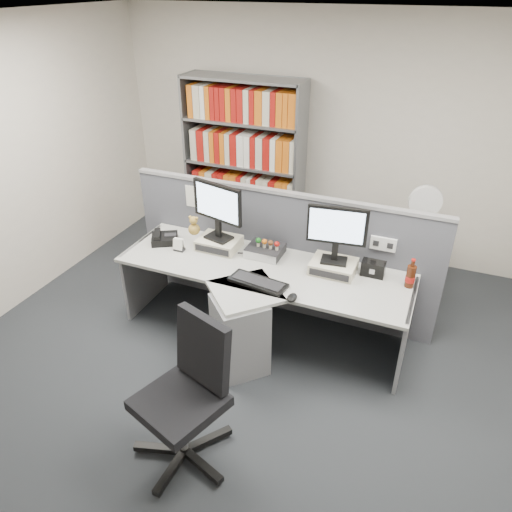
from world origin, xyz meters
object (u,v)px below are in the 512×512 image
at_px(desk_fan, 425,205).
at_px(office_chair, 189,390).
at_px(desk, 254,305).
at_px(mouse, 292,298).
at_px(monitor_left, 217,207).
at_px(desktop_pc, 265,251).
at_px(shelving_unit, 244,167).
at_px(speaker, 373,268).
at_px(keyboard, 258,282).
at_px(desk_calendar, 179,245).
at_px(filing_cabinet, 413,266).
at_px(cola_bottle, 410,276).
at_px(desk_phone, 164,238).
at_px(monitor_right, 337,230).

distance_m(desk_fan, office_chair, 2.88).
distance_m(desk, mouse, 0.52).
relative_size(monitor_left, desktop_pc, 1.71).
bearing_deg(mouse, shelving_unit, 122.87).
distance_m(speaker, desk_fan, 1.02).
height_order(shelving_unit, desk_fan, shelving_unit).
bearing_deg(keyboard, shelving_unit, 116.89).
relative_size(desktop_pc, desk_calendar, 2.60).
relative_size(keyboard, speaker, 2.60).
relative_size(desk, filing_cabinet, 3.71).
bearing_deg(cola_bottle, filing_cabinet, 91.46).
height_order(desk, shelving_unit, shelving_unit).
distance_m(desktop_pc, shelving_unit, 1.66).
height_order(desk_phone, desk_fan, desk_fan).
height_order(shelving_unit, filing_cabinet, shelving_unit).
relative_size(desk, cola_bottle, 10.04).
bearing_deg(keyboard, desk_calendar, 164.80).
xyz_separation_m(monitor_left, desktop_pc, (0.45, 0.05, -0.38)).
xyz_separation_m(desk_calendar, desk_fan, (2.04, 1.20, 0.26)).
height_order(desktop_pc, desk_fan, desk_fan).
bearing_deg(filing_cabinet, shelving_unit, 167.93).
xyz_separation_m(shelving_unit, office_chair, (0.94, -3.04, -0.41)).
relative_size(mouse, speaker, 0.62).
xyz_separation_m(cola_bottle, desk_fan, (-0.03, 1.00, 0.22)).
bearing_deg(speaker, cola_bottle, -10.88).
height_order(monitor_right, desktop_pc, monitor_right).
height_order(desk_calendar, filing_cabinet, desk_calendar).
xyz_separation_m(monitor_left, mouse, (0.91, -0.54, -0.40)).
bearing_deg(monitor_left, keyboard, -36.92).
bearing_deg(office_chair, filing_cabinet, 65.81).
relative_size(keyboard, filing_cabinet, 0.74).
xyz_separation_m(desktop_pc, keyboard, (0.13, -0.48, -0.03)).
xyz_separation_m(desk, desk_phone, (-1.05, 0.28, 0.30)).
bearing_deg(office_chair, shelving_unit, 107.10).
relative_size(desktop_pc, filing_cabinet, 0.45).
bearing_deg(keyboard, filing_cabinet, 51.80).
xyz_separation_m(mouse, filing_cabinet, (0.80, 1.56, -0.39)).
bearing_deg(speaker, monitor_left, -177.11).
relative_size(shelving_unit, office_chair, 1.88).
distance_m(shelving_unit, office_chair, 3.21).
bearing_deg(desk, desk_fan, 49.38).
bearing_deg(monitor_left, cola_bottle, 0.41).
height_order(mouse, filing_cabinet, mouse).
relative_size(desktop_pc, shelving_unit, 0.16).
relative_size(desktop_pc, keyboard, 0.62).
xyz_separation_m(desk_phone, desk_fan, (2.25, 1.12, 0.27)).
bearing_deg(office_chair, monitor_left, 109.16).
distance_m(keyboard, shelving_unit, 2.14).
bearing_deg(speaker, office_chair, -118.07).
bearing_deg(monitor_left, office_chair, -70.84).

